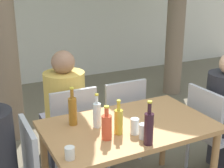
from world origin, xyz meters
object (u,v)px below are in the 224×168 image
object	(u,v)px
dining_table_front	(129,134)
patio_chair_2	(71,125)
water_bottle_2	(97,114)
patio_chair_1	(212,127)
amber_bottle_1	(73,110)
drinking_glass_0	(70,153)
wine_bottle_4	(149,128)
soda_bottle_0	(107,126)
patio_chair_3	(120,115)
drinking_glass_2	(135,126)
person_seated_2	(63,113)
oil_cruet_3	(119,121)
drinking_glass_1	(143,131)

from	to	relation	value
dining_table_front	patio_chair_2	size ratio (longest dim) A/B	1.48
patio_chair_2	water_bottle_2	world-z (taller)	water_bottle_2
patio_chair_1	amber_bottle_1	size ratio (longest dim) A/B	2.92
water_bottle_2	drinking_glass_0	size ratio (longest dim) A/B	3.32
dining_table_front	wine_bottle_4	distance (m)	0.40
soda_bottle_0	patio_chair_1	bearing A→B (deg)	6.84
dining_table_front	drinking_glass_0	distance (m)	0.66
patio_chair_3	drinking_glass_2	bearing A→B (deg)	68.77
patio_chair_1	amber_bottle_1	world-z (taller)	amber_bottle_1
soda_bottle_0	wine_bottle_4	distance (m)	0.30
patio_chair_2	person_seated_2	bearing A→B (deg)	-90.00
wine_bottle_4	soda_bottle_0	bearing A→B (deg)	138.89
dining_table_front	patio_chair_2	xyz separation A→B (m)	(-0.27, 0.64, -0.14)
amber_bottle_1	dining_table_front	bearing A→B (deg)	-26.37
dining_table_front	drinking_glass_0	xyz separation A→B (m)	(-0.59, -0.27, 0.13)
water_bottle_2	soda_bottle_0	bearing A→B (deg)	-94.80
wine_bottle_4	drinking_glass_0	size ratio (longest dim) A/B	3.89
wine_bottle_4	patio_chair_3	bearing A→B (deg)	72.66
person_seated_2	amber_bottle_1	bearing A→B (deg)	79.17
person_seated_2	drinking_glass_0	distance (m)	1.21
drinking_glass_0	patio_chair_3	bearing A→B (deg)	46.81
patio_chair_1	wine_bottle_4	world-z (taller)	wine_bottle_4
dining_table_front	person_seated_2	bearing A→B (deg)	107.21
patio_chair_3	drinking_glass_2	world-z (taller)	patio_chair_3
patio_chair_1	person_seated_2	size ratio (longest dim) A/B	0.75
person_seated_2	amber_bottle_1	size ratio (longest dim) A/B	3.92
soda_bottle_0	amber_bottle_1	bearing A→B (deg)	111.71
patio_chair_2	water_bottle_2	size ratio (longest dim) A/B	3.29
person_seated_2	wine_bottle_4	size ratio (longest dim) A/B	3.77
patio_chair_1	drinking_glass_2	bearing A→B (deg)	99.67
wine_bottle_4	drinking_glass_2	bearing A→B (deg)	91.98
patio_chair_2	oil_cruet_3	bearing A→B (deg)	99.14
person_seated_2	water_bottle_2	world-z (taller)	person_seated_2
patio_chair_1	person_seated_2	xyz separation A→B (m)	(-1.18, 0.87, 0.04)
patio_chair_1	water_bottle_2	bearing A→B (deg)	86.52
dining_table_front	drinking_glass_2	distance (m)	0.23
patio_chair_3	drinking_glass_0	world-z (taller)	patio_chair_3
dining_table_front	patio_chair_2	distance (m)	0.71
amber_bottle_1	drinking_glass_1	xyz separation A→B (m)	(0.38, -0.45, -0.06)
dining_table_front	amber_bottle_1	distance (m)	0.49
person_seated_2	soda_bottle_0	world-z (taller)	person_seated_2
person_seated_2	drinking_glass_0	bearing A→B (deg)	74.31
amber_bottle_1	drinking_glass_2	world-z (taller)	amber_bottle_1
patio_chair_2	person_seated_2	size ratio (longest dim) A/B	0.75
water_bottle_2	oil_cruet_3	xyz separation A→B (m)	(0.10, -0.18, -0.00)
dining_table_front	water_bottle_2	distance (m)	0.32
dining_table_front	patio_chair_2	bearing A→B (deg)	112.75
dining_table_front	drinking_glass_1	distance (m)	0.29
patio_chair_1	soda_bottle_0	xyz separation A→B (m)	(-1.17, -0.14, 0.33)
patio_chair_2	soda_bottle_0	bearing A→B (deg)	90.41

